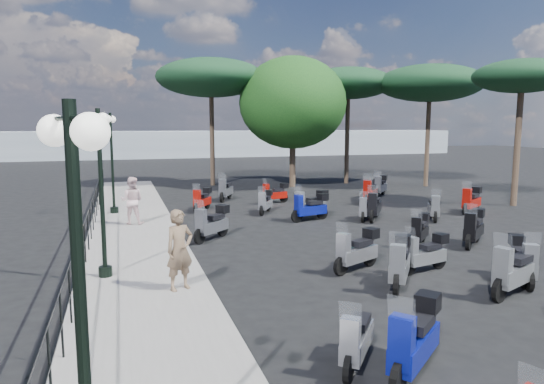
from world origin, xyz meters
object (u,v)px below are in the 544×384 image
object	(u,v)px
pedestrian_far	(132,201)
scooter_20	(374,208)
scooter_5	(226,191)
scooter_10	(310,208)
scooter_8	(400,264)
scooter_26	(471,201)
scooter_14	(420,231)
pine_1	(430,84)
scooter_28	(381,186)
scooter_21	(370,193)
pine_2	(211,78)
scooter_1	(356,341)
scooter_2	(357,251)
scooter_7	(425,254)
scooter_9	(311,205)
scooter_11	(265,203)
scooter_19	(474,229)
pine_0	(348,84)
lamp_post_2	(112,156)
scooter_4	(202,200)
scooter_22	(376,188)
scooter_27	(434,209)
woman	(180,250)
broadleaf_tree	(293,103)
scooter_3	(212,224)
lamp_post_0	(81,309)
scooter_0	(414,342)
scooter_12	(513,273)
scooter_16	(275,194)
scooter_15	(364,210)
scooter_18	(522,262)

from	to	relation	value
pedestrian_far	scooter_20	bearing A→B (deg)	-171.00
scooter_5	scooter_10	xyz separation A→B (m)	(2.08, -6.00, 0.01)
scooter_8	scooter_26	xyz separation A→B (m)	(8.11, 7.37, -0.01)
scooter_8	scooter_14	bearing A→B (deg)	-93.06
scooter_10	scooter_8	bearing A→B (deg)	158.82
pedestrian_far	scooter_8	size ratio (longest dim) A/B	1.12
scooter_10	pine_1	xyz separation A→B (m)	(10.83, 7.99, 5.65)
scooter_28	scooter_10	bearing A→B (deg)	83.81
scooter_21	scooter_26	bearing A→B (deg)	171.00
scooter_20	pine_2	size ratio (longest dim) A/B	0.20
scooter_1	scooter_2	distance (m)	5.08
scooter_7	scooter_9	bearing A→B (deg)	-12.62
scooter_11	pine_1	size ratio (longest dim) A/B	0.19
scooter_19	scooter_28	distance (m)	10.56
pine_0	lamp_post_2	bearing A→B (deg)	-151.82
pedestrian_far	scooter_19	bearing A→B (deg)	167.00
scooter_21	pine_0	bearing A→B (deg)	-66.32
lamp_post_2	scooter_7	xyz separation A→B (m)	(7.59, -10.31, -1.99)
scooter_4	scooter_9	bearing A→B (deg)	174.82
scooter_22	scooter_27	distance (m)	6.77
scooter_10	scooter_14	world-z (taller)	scooter_10
woman	scooter_11	world-z (taller)	woman
scooter_27	broadleaf_tree	distance (m)	12.53
scooter_8	lamp_post_2	bearing A→B (deg)	-22.99
scooter_3	pine_0	size ratio (longest dim) A/B	0.19
lamp_post_0	pine_1	size ratio (longest dim) A/B	0.51
scooter_3	scooter_0	bearing A→B (deg)	144.07
scooter_12	scooter_19	bearing A→B (deg)	-52.21
scooter_2	scooter_16	distance (m)	10.98
scooter_5	scooter_22	size ratio (longest dim) A/B	1.20
scooter_1	pine_1	bearing A→B (deg)	-88.48
scooter_15	scooter_27	size ratio (longest dim) A/B	0.90
lamp_post_0	scooter_18	world-z (taller)	lamp_post_0
scooter_16	scooter_21	xyz separation A→B (m)	(4.30, -1.42, 0.05)
lamp_post_0	scooter_1	world-z (taller)	lamp_post_0
pine_2	scooter_10	bearing A→B (deg)	-82.95
scooter_16	scooter_21	bearing A→B (deg)	-124.82
scooter_11	scooter_20	bearing A→B (deg)	175.36
scooter_21	scooter_20	bearing A→B (deg)	105.59
scooter_26	broadleaf_tree	world-z (taller)	broadleaf_tree
scooter_21	scooter_28	world-z (taller)	scooter_21
scooter_10	scooter_21	distance (m)	5.27
scooter_8	scooter_27	xyz separation A→B (m)	(5.61, 6.49, -0.08)
scooter_8	pine_1	distance (m)	20.53
scooter_18	scooter_0	bearing A→B (deg)	61.15
woman	scooter_15	distance (m)	10.22
lamp_post_0	scooter_22	distance (m)	22.96
scooter_18	scooter_28	xyz separation A→B (m)	(4.03, 13.52, 0.01)
scooter_19	pine_0	distance (m)	17.37
scooter_22	pine_0	world-z (taller)	pine_0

